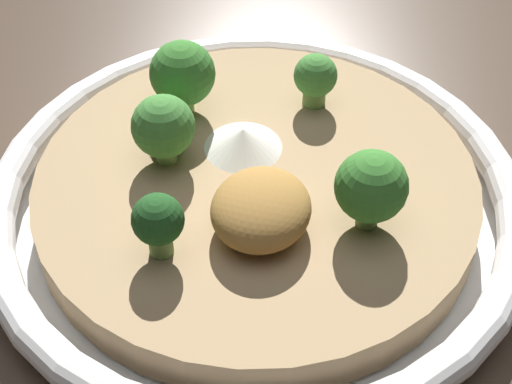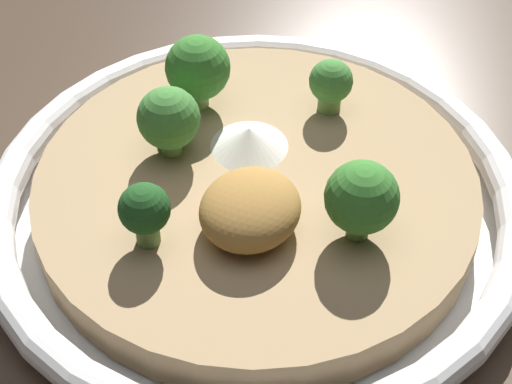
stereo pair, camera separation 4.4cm
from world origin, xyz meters
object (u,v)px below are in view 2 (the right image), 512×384
risotto_bowl (256,196)px  broccoli_front_right (331,84)px  broccoli_back_right (198,69)px  broccoli_back (169,119)px  broccoli_left (145,211)px  broccoli_front (362,199)px

risotto_bowl → broccoli_front_right: size_ratio=9.07×
broccoli_front_right → broccoli_back_right: 0.08m
broccoli_front_right → broccoli_back_right: size_ratio=0.73×
broccoli_back → broccoli_left: size_ratio=1.16×
risotto_bowl → broccoli_back: 0.07m
broccoli_back → broccoli_back_right: bearing=5.4°
risotto_bowl → broccoli_back_right: bearing=51.4°
broccoli_front → broccoli_left: 0.11m
broccoli_front → broccoli_front_right: (0.09, 0.05, -0.01)m
risotto_bowl → broccoli_left: size_ratio=8.36×
broccoli_back → broccoli_left: (-0.07, -0.02, -0.00)m
broccoli_front → broccoli_back: broccoli_front is taller
broccoli_back → broccoli_left: 0.07m
broccoli_back → broccoli_front: bearing=-99.4°
risotto_bowl → broccoli_back: (0.00, 0.05, 0.04)m
broccoli_front → broccoli_left: size_ratio=1.24×
risotto_bowl → broccoli_left: (-0.07, 0.03, 0.04)m
risotto_bowl → broccoli_left: broccoli_left is taller
broccoli_back → broccoli_left: broccoli_back is taller
broccoli_front → broccoli_back_right: same height
broccoli_back_right → broccoli_front_right: bearing=-70.0°
broccoli_back → risotto_bowl: bearing=-90.2°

